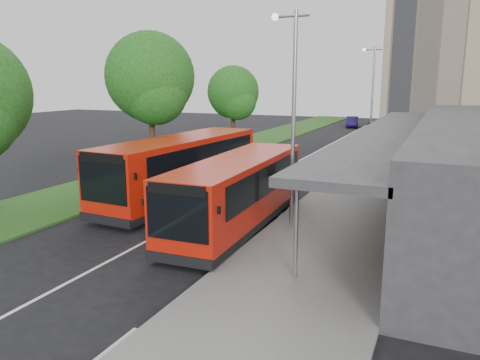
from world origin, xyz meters
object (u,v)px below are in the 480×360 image
object	(u,v)px
tree_far	(233,95)
lamp_post_far	(371,93)
car_far	(352,122)
bus_main	(238,192)
tree_mid	(151,83)
bollard	(369,154)
litter_bin	(373,175)
bus_second	(182,168)
car_near	(376,127)
lamp_post_near	(292,106)

from	to	relation	value
tree_far	lamp_post_far	xyz separation A→B (m)	(11.13, 0.95, 0.24)
car_far	bus_main	bearing A→B (deg)	-95.45
tree_mid	bollard	xyz separation A→B (m)	(11.78, 9.16, -4.88)
bus_main	tree_far	bearing A→B (deg)	113.16
litter_bin	car_far	world-z (taller)	car_far
bus_main	bollard	xyz separation A→B (m)	(2.45, 17.16, -0.73)
bus_second	car_near	bearing A→B (deg)	86.21
lamp_post_far	bus_second	xyz separation A→B (m)	(-6.01, -18.13, -3.17)
tree_far	lamp_post_near	size ratio (longest dim) A/B	0.87
bollard	car_far	bearing A→B (deg)	103.03
bus_second	bollard	world-z (taller)	bus_second
lamp_post_near	tree_far	bearing A→B (deg)	120.29
tree_mid	bus_second	size ratio (longest dim) A/B	0.79
tree_mid	litter_bin	xyz separation A→B (m)	(13.10, 1.61, -4.89)
car_near	car_far	xyz separation A→B (m)	(-3.59, 5.32, 0.01)
car_near	lamp_post_far	bearing A→B (deg)	-106.77
lamp_post_far	litter_bin	size ratio (longest dim) A/B	8.02
bus_second	bollard	distance (m)	15.84
bus_main	litter_bin	bearing A→B (deg)	66.76
tree_far	lamp_post_far	world-z (taller)	lamp_post_far
litter_bin	car_near	xyz separation A→B (m)	(-3.73, 28.15, 0.00)
litter_bin	bollard	world-z (taller)	bollard
tree_far	bus_main	distance (m)	22.29
bus_main	lamp_post_far	bearing A→B (deg)	83.24
bollard	litter_bin	bearing A→B (deg)	-80.09
car_near	bus_second	bearing A→B (deg)	-119.69
lamp_post_far	car_far	distance (m)	23.14
tree_mid	bus_main	world-z (taller)	tree_mid
bollard	car_far	distance (m)	26.62
lamp_post_far	car_far	xyz separation A→B (m)	(-5.35, 22.14, -4.05)
tree_mid	tree_far	distance (m)	12.05
litter_bin	car_near	size ratio (longest dim) A/B	0.26
tree_far	litter_bin	world-z (taller)	tree_far
car_far	tree_mid	bearing A→B (deg)	-109.52
lamp_post_near	car_far	world-z (taller)	lamp_post_near
lamp_post_far	car_near	world-z (taller)	lamp_post_far
tree_far	car_far	bearing A→B (deg)	75.95
tree_mid	car_near	size ratio (longest dim) A/B	2.24
lamp_post_near	car_near	size ratio (longest dim) A/B	2.09
bus_second	bollard	xyz separation A→B (m)	(6.66, 14.34, -0.89)
tree_far	bollard	distance (m)	12.70
tree_far	bus_main	xyz separation A→B (m)	(9.33, -20.00, -3.08)
car_far	litter_bin	bearing A→B (deg)	-87.83
tree_mid	litter_bin	size ratio (longest dim) A/B	8.60
tree_far	car_far	distance (m)	24.10
car_near	lamp_post_near	bearing A→B (deg)	-110.02
lamp_post_near	car_near	xyz separation A→B (m)	(-1.77, 36.82, -4.07)
car_far	lamp_post_near	bearing A→B (deg)	-92.93
tree_mid	bollard	bearing A→B (deg)	37.87
bus_second	car_far	xyz separation A→B (m)	(0.66, 40.27, -0.89)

